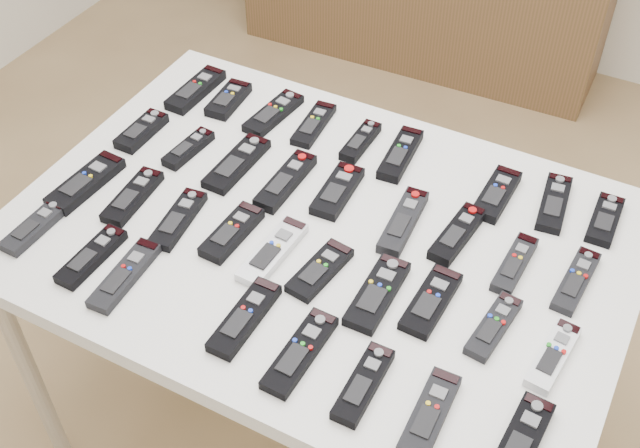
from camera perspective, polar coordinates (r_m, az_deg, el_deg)
The scene contains 38 objects.
ground at distance 2.31m, azimuth 0.13°, elevation -12.51°, with size 4.00×4.00×0.00m, color olive.
table at distance 1.68m, azimuth 0.00°, elevation -1.89°, with size 1.25×0.88×0.78m.
remote_0 at distance 2.03m, azimuth -8.83°, elevation 9.42°, with size 0.06×0.18×0.02m, color black.
remote_1 at distance 1.98m, azimuth -6.53°, elevation 8.79°, with size 0.06×0.14×0.02m, color black.
remote_2 at distance 1.93m, azimuth -3.33°, elevation 7.86°, with size 0.06×0.18×0.02m, color black.
remote_3 at distance 1.90m, azimuth -0.45°, elevation 7.10°, with size 0.05×0.16×0.02m, color black.
remote_4 at distance 1.85m, azimuth 2.90°, elevation 5.89°, with size 0.04×0.14×0.02m, color black.
remote_5 at distance 1.81m, azimuth 5.74°, elevation 4.96°, with size 0.05×0.18×0.02m, color black.
remote_6 at distance 1.75m, azimuth 12.45°, elevation 2.09°, with size 0.06×0.16×0.02m, color black.
remote_7 at distance 1.76m, azimuth 16.30°, elevation 1.43°, with size 0.05×0.17×0.02m, color black.
remote_8 at distance 1.75m, azimuth 19.60°, elevation 0.29°, with size 0.05×0.15×0.02m, color black.
remote_9 at distance 1.92m, azimuth -12.58°, elevation 6.48°, with size 0.05×0.14×0.02m, color black.
remote_10 at distance 1.85m, azimuth -9.34°, elevation 5.32°, with size 0.04×0.14×0.02m, color black.
remote_11 at distance 1.79m, azimuth -5.93°, elevation 4.31°, with size 0.06×0.19×0.02m, color black.
remote_12 at distance 1.74m, azimuth -2.46°, elevation 3.07°, with size 0.05×0.19×0.02m, color black.
remote_13 at distance 1.71m, azimuth 1.25°, elevation 2.37°, with size 0.06×0.16×0.02m, color black.
remote_14 at distance 1.65m, azimuth 5.94°, elevation 0.18°, with size 0.05×0.19×0.02m, color black.
remote_15 at distance 1.64m, azimuth 9.74°, elevation -0.70°, with size 0.05×0.17×0.02m, color black.
remote_16 at distance 1.61m, azimuth 13.67°, elevation -2.79°, with size 0.04×0.16×0.02m, color black.
remote_17 at distance 1.61m, azimuth 17.74°, elevation -3.86°, with size 0.04×0.17×0.02m, color black.
remote_18 at distance 1.80m, azimuth -16.32°, elevation 2.86°, with size 0.06×0.19×0.02m, color black.
remote_19 at distance 1.75m, azimuth -13.18°, elevation 1.92°, with size 0.05×0.17×0.02m, color black.
remote_20 at distance 1.68m, azimuth -10.05°, elevation 0.34°, with size 0.05×0.17×0.02m, color black.
remote_21 at distance 1.63m, azimuth -6.28°, elevation -0.59°, with size 0.05×0.16×0.02m, color black.
remote_22 at distance 1.59m, azimuth -3.39°, elevation -1.98°, with size 0.05×0.19×0.02m, color #B7B7BC.
remote_23 at distance 1.55m, azimuth -0.01°, elevation -3.30°, with size 0.06×0.16×0.02m, color black.
remote_24 at distance 1.52m, azimuth 4.10°, elevation -4.94°, with size 0.06×0.18×0.02m, color black.
remote_25 at distance 1.52m, azimuth 7.90°, elevation -5.46°, with size 0.06×0.17×0.02m, color black.
remote_26 at distance 1.50m, azimuth 12.24°, elevation -7.13°, with size 0.04×0.16×0.02m, color black.
remote_27 at distance 1.48m, azimuth 16.24°, elevation -9.00°, with size 0.05×0.16×0.02m, color silver.
remote_28 at distance 1.74m, azimuth -19.64°, elevation -0.20°, with size 0.05×0.16×0.02m, color black.
remote_29 at distance 1.64m, azimuth -15.94°, elevation -2.23°, with size 0.05×0.17×0.02m, color black.
remote_30 at distance 1.59m, azimuth -13.71°, elevation -3.56°, with size 0.05×0.19×0.02m, color black.
remote_31 at distance 1.48m, azimuth -5.38°, elevation -6.65°, with size 0.05×0.18×0.02m, color black.
remote_32 at distance 1.43m, azimuth -1.43°, elevation -9.11°, with size 0.05×0.19×0.02m, color black.
remote_33 at distance 1.39m, azimuth 3.09°, elevation -11.30°, with size 0.05×0.16×0.02m, color black.
remote_34 at distance 1.37m, azimuth 7.81°, elevation -13.23°, with size 0.05×0.17×0.02m, color black.
remote_35 at distance 1.37m, azimuth 14.08°, elevation -14.79°, with size 0.05×0.18×0.02m, color black.
Camera 1 is at (0.58, -1.12, 1.94)m, focal length 45.00 mm.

